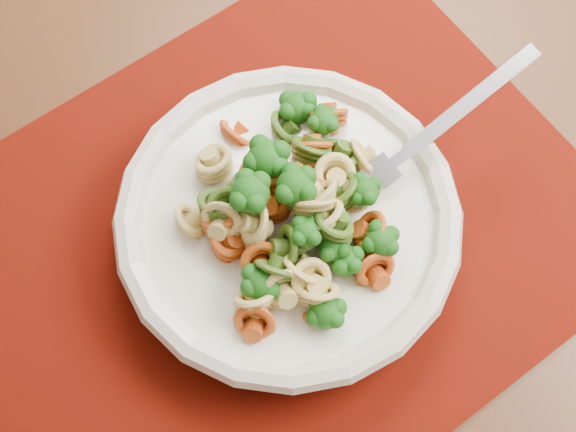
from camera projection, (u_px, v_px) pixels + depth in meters
dining_table at (230, 215)px, 0.70m from camera, size 1.67×1.24×0.78m
placemat at (261, 242)px, 0.58m from camera, size 0.48×0.38×0.00m
pasta_bowl at (288, 222)px, 0.56m from camera, size 0.24×0.24×0.05m
pasta_broccoli_heap at (288, 213)px, 0.54m from camera, size 0.21×0.21×0.06m
fork at (378, 176)px, 0.55m from camera, size 0.18×0.03×0.08m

